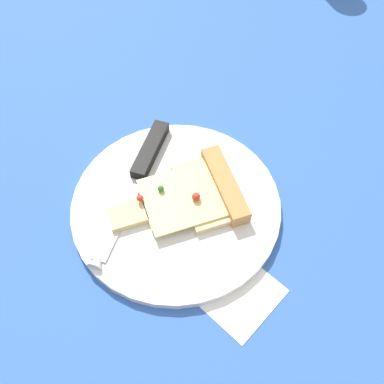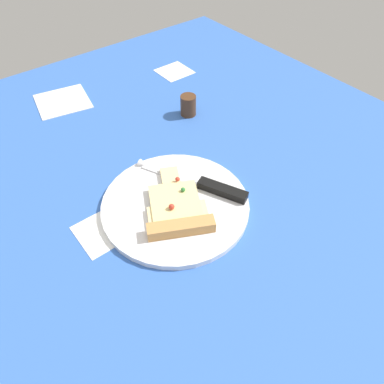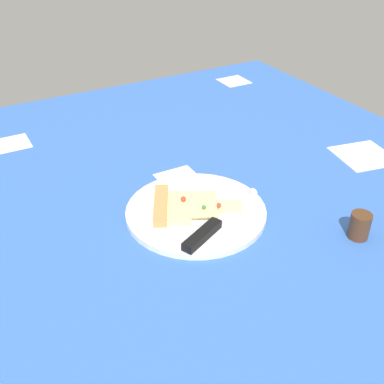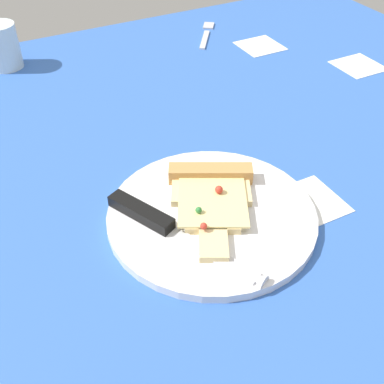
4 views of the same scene
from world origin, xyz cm
name	(u,v)px [view 2 (image 2 of 4)]	position (x,y,z in cm)	size (l,w,h in cm)	color
ground_plane	(154,228)	(-0.03, 0.01, -1.50)	(141.54, 141.54, 3.00)	#3360B7
plate	(175,205)	(5.60, 0.67, 0.62)	(28.24, 28.24, 1.23)	silver
pizza_slice	(177,210)	(4.38, -1.66, 2.01)	(15.10, 19.03, 2.41)	beige
knife	(201,183)	(12.38, 1.18, 1.84)	(12.14, 22.60, 2.45)	silver
pepper_shaker	(188,105)	(26.70, 23.78, 2.57)	(3.89, 3.89, 5.14)	#4C2D19
napkin	(63,101)	(4.19, 48.85, 0.20)	(13.00, 13.00, 0.40)	white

